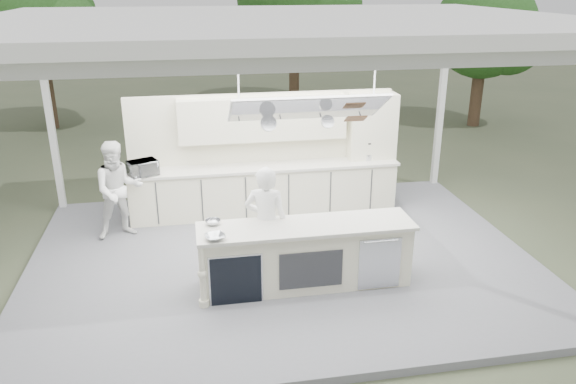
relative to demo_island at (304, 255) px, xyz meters
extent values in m
plane|color=#454A33|center=(-0.18, 0.91, -0.60)|extent=(90.00, 90.00, 0.00)
cube|color=slate|center=(-0.18, 0.91, -0.54)|extent=(8.00, 6.00, 0.12)
cube|color=white|center=(3.72, 3.81, 1.25)|extent=(0.12, 0.12, 3.70)
cube|color=white|center=(-4.08, 3.81, 1.25)|extent=(0.12, 0.12, 3.70)
cube|color=white|center=(-0.18, 0.91, 3.18)|extent=(8.20, 6.20, 0.16)
cube|color=white|center=(-0.18, -1.99, 3.02)|extent=(8.00, 0.12, 0.16)
cube|color=white|center=(-0.18, 3.81, 3.02)|extent=(8.00, 0.12, 0.16)
cube|color=white|center=(3.72, 0.91, 3.02)|extent=(0.12, 6.00, 0.16)
cube|color=white|center=(0.02, 0.01, 2.15)|extent=(2.00, 0.71, 0.43)
cube|color=white|center=(0.02, 0.01, 2.15)|extent=(2.06, 0.76, 0.46)
cylinder|color=white|center=(-0.88, 0.01, 2.63)|extent=(0.02, 0.02, 0.95)
cylinder|color=white|center=(0.92, 0.01, 2.63)|extent=(0.02, 0.02, 0.95)
cylinder|color=silver|center=(-0.48, 0.16, 1.93)|extent=(0.22, 0.14, 0.21)
cylinder|color=silver|center=(0.32, 0.11, 1.93)|extent=(0.18, 0.12, 0.18)
cube|color=brown|center=(0.72, 0.13, 1.95)|extent=(0.28, 0.18, 0.12)
cube|color=beige|center=(0.02, 0.01, -0.03)|extent=(3.00, 0.70, 0.90)
cube|color=silver|center=(0.02, 0.01, 0.45)|extent=(3.10, 0.78, 0.05)
cylinder|color=beige|center=(-1.48, -0.34, -0.02)|extent=(0.11, 0.11, 0.92)
cube|color=black|center=(-1.03, -0.34, -0.12)|extent=(0.70, 0.04, 0.72)
cube|color=silver|center=(-1.03, -0.35, -0.12)|extent=(0.74, 0.03, 0.72)
cube|color=#2D2E31|center=(0.02, -0.35, -0.06)|extent=(0.90, 0.02, 0.55)
cube|color=silver|center=(1.02, -0.35, -0.06)|extent=(0.62, 0.02, 0.78)
cube|color=beige|center=(-0.18, 2.81, -0.03)|extent=(5.00, 0.65, 0.90)
cube|color=silver|center=(-0.18, 2.81, 0.45)|extent=(5.08, 0.72, 0.05)
cube|color=beige|center=(-0.18, 3.11, 0.65)|extent=(5.00, 0.10, 2.25)
cube|color=beige|center=(-0.18, 2.98, 1.32)|extent=(3.10, 0.38, 0.80)
cube|color=beige|center=(1.92, 2.93, 1.07)|extent=(0.90, 0.45, 1.30)
cube|color=brown|center=(1.92, 2.93, 1.07)|extent=(0.84, 0.40, 0.03)
cylinder|color=silver|center=(1.82, 2.79, 0.53)|extent=(0.20, 0.20, 0.12)
cylinder|color=black|center=(1.82, 2.79, 0.69)|extent=(0.17, 0.17, 0.20)
cylinder|color=black|center=(2.17, 2.79, 0.52)|extent=(0.16, 0.16, 0.10)
cone|color=black|center=(2.17, 2.79, 0.69)|extent=(0.14, 0.14, 0.24)
cylinder|color=#4F3727|center=(-5.68, 10.91, 0.45)|extent=(0.36, 0.36, 2.10)
sphere|color=#2F6625|center=(-5.68, 10.91, 2.69)|extent=(3.40, 3.40, 3.40)
sphere|color=#2F6625|center=(-5.00, 10.40, 2.35)|extent=(2.38, 2.38, 2.38)
cylinder|color=#4F3727|center=(2.32, 12.91, 0.63)|extent=(0.36, 0.36, 2.45)
sphere|color=#2F6625|center=(3.12, 12.31, 2.85)|extent=(2.80, 2.80, 2.80)
cylinder|color=#4F3727|center=(7.32, 8.91, 0.37)|extent=(0.36, 0.36, 1.92)
sphere|color=#2F6625|center=(7.32, 8.91, 2.38)|extent=(3.00, 3.00, 3.00)
sphere|color=#2F6625|center=(7.92, 8.46, 2.08)|extent=(2.10, 2.10, 2.10)
imported|color=white|center=(-0.50, 0.36, 0.39)|extent=(0.73, 0.59, 1.74)
imported|color=white|center=(-2.78, 2.21, 0.38)|extent=(0.97, 0.83, 1.71)
imported|color=#AEB0B5|center=(-2.38, 2.61, 0.61)|extent=(0.59, 0.51, 0.27)
imported|color=silver|center=(-1.28, -0.24, 0.51)|extent=(0.33, 0.33, 0.07)
imported|color=#B0B2B7|center=(-1.28, 0.26, 0.51)|extent=(0.27, 0.27, 0.07)
camera|label=1|loc=(-1.53, -7.10, 3.75)|focal=35.00mm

